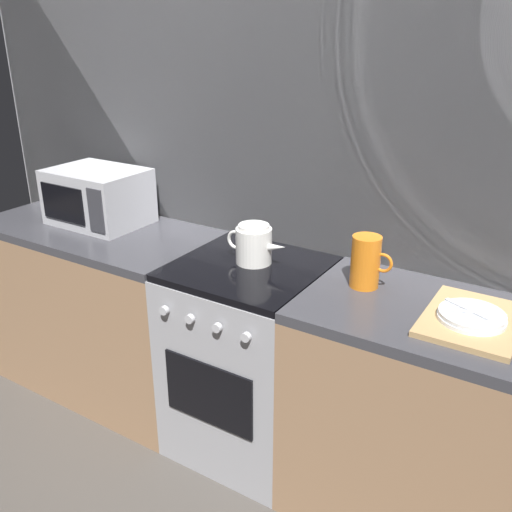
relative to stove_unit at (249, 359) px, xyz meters
name	(u,v)px	position (x,y,z in m)	size (l,w,h in m)	color
ground_plane	(250,439)	(0.00, 0.00, -0.45)	(8.00, 8.00, 0.00)	#47423D
back_wall	(288,178)	(0.00, 0.32, 0.75)	(3.60, 0.05, 2.40)	gray
counter_left	(104,308)	(-0.90, 0.00, 0.00)	(1.20, 0.60, 0.90)	#997251
stove_unit	(249,359)	(0.00, 0.00, 0.00)	(0.60, 0.63, 0.90)	#9E9EA3
counter_right	(457,431)	(0.90, 0.00, 0.00)	(1.20, 0.60, 0.90)	#997251
microwave	(98,196)	(-0.93, 0.07, 0.59)	(0.46, 0.35, 0.27)	#B2B2B7
kettle	(253,244)	(0.00, 0.04, 0.53)	(0.28, 0.15, 0.17)	white
pitcher	(366,262)	(0.48, 0.07, 0.55)	(0.16, 0.11, 0.20)	orange
dish_pile	(472,319)	(0.89, -0.02, 0.47)	(0.30, 0.40, 0.06)	tan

